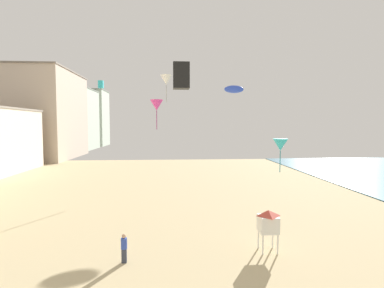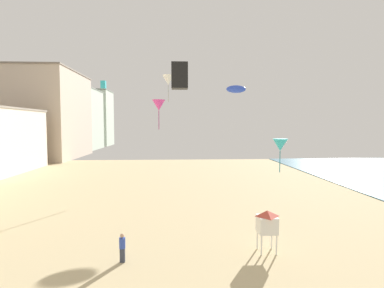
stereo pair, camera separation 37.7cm
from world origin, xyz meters
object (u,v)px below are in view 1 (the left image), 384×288
object	(u,v)px
kite_cyan_delta	(280,145)
kite_cyan_box	(101,84)
kite_flyer	(124,247)
kite_black_box	(181,76)
lifeguard_stand	(268,222)
kite_blue_parafoil	(234,89)
kite_white_delta	(166,80)
kite_magenta_delta	(157,105)

from	to	relation	value
kite_cyan_delta	kite_cyan_box	bearing A→B (deg)	130.10
kite_flyer	kite_black_box	size ratio (longest dim) A/B	1.12
lifeguard_stand	kite_black_box	distance (m)	10.12
lifeguard_stand	kite_blue_parafoil	bearing A→B (deg)	65.52
kite_flyer	kite_cyan_box	size ratio (longest dim) A/B	1.69
kite_black_box	kite_blue_parafoil	size ratio (longest dim) A/B	0.59
lifeguard_stand	kite_white_delta	size ratio (longest dim) A/B	0.76
kite_magenta_delta	lifeguard_stand	bearing A→B (deg)	-70.84
kite_magenta_delta	kite_blue_parafoil	xyz separation A→B (m)	(9.89, -2.20, 1.91)
kite_flyer	lifeguard_stand	bearing A→B (deg)	-44.00
lifeguard_stand	kite_flyer	bearing A→B (deg)	167.62
kite_flyer	lifeguard_stand	xyz separation A→B (m)	(8.49, 0.91, 0.92)
kite_cyan_box	kite_black_box	size ratio (longest dim) A/B	0.67
kite_cyan_box	kite_black_box	distance (m)	24.50
kite_flyer	kite_white_delta	distance (m)	24.77
kite_flyer	kite_cyan_box	xyz separation A→B (m)	(-6.47, 23.19, 12.02)
kite_magenta_delta	kite_cyan_box	distance (m)	7.65
lifeguard_stand	kite_blue_parafoil	distance (m)	22.79
kite_white_delta	kite_cyan_box	bearing A→B (deg)	167.80
kite_flyer	kite_black_box	xyz separation A→B (m)	(3.24, 0.84, 9.57)
kite_flyer	kite_blue_parafoil	xyz separation A→B (m)	(10.59, 21.10, 11.28)
kite_magenta_delta	kite_white_delta	world-z (taller)	kite_white_delta
kite_black_box	kite_blue_parafoil	xyz separation A→B (m)	(7.36, 20.26, 1.72)
kite_cyan_box	kite_cyan_delta	size ratio (longest dim) A/B	0.42
kite_cyan_delta	kite_white_delta	distance (m)	20.82
kite_flyer	lifeguard_stand	distance (m)	8.59
kite_flyer	kite_black_box	distance (m)	10.13
kite_white_delta	kite_black_box	world-z (taller)	kite_white_delta
kite_cyan_box	kite_white_delta	size ratio (longest dim) A/B	0.29
kite_cyan_delta	kite_white_delta	size ratio (longest dim) A/B	0.69
kite_cyan_delta	kite_magenta_delta	bearing A→B (deg)	115.42
kite_magenta_delta	kite_blue_parafoil	distance (m)	10.31
kite_cyan_delta	kite_flyer	bearing A→B (deg)	-161.00
kite_flyer	kite_magenta_delta	bearing A→B (deg)	38.13
kite_magenta_delta	kite_cyan_delta	bearing A→B (deg)	-64.58
kite_cyan_delta	kite_black_box	xyz separation A→B (m)	(-6.89, -2.65, 4.17)
kite_magenta_delta	kite_black_box	xyz separation A→B (m)	(2.53, -22.46, 0.20)
kite_magenta_delta	kite_blue_parafoil	size ratio (longest dim) A/B	1.58
kite_magenta_delta	kite_cyan_box	bearing A→B (deg)	-179.16
kite_cyan_box	kite_blue_parafoil	xyz separation A→B (m)	(17.07, -2.10, -0.73)
kite_blue_parafoil	kite_flyer	bearing A→B (deg)	-116.66
kite_white_delta	lifeguard_stand	bearing A→B (deg)	-72.49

